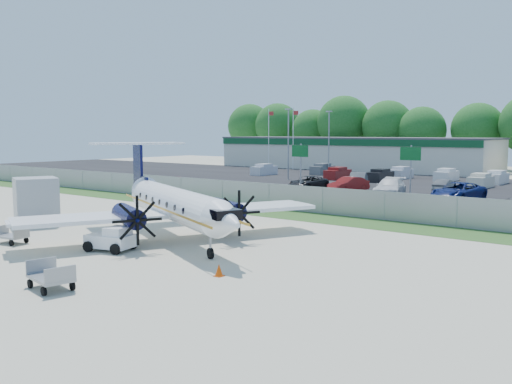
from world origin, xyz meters
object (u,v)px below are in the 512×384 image
Objects in this scene: baggage_cart_far at (51,277)px; service_container at (36,203)px; baggage_cart_near at (11,236)px; pushback_tug at (112,239)px; aircraft at (174,204)px.

service_container is (-14.73, 8.16, 0.96)m from baggage_cart_far.
service_container is (-4.76, 4.37, 1.02)m from baggage_cart_near.
pushback_tug is 1.19× the size of baggage_cart_far.
pushback_tug is 0.71× the size of service_container.
pushback_tug is at bearing -11.29° from service_container.
service_container is at bearing 168.71° from pushback_tug.
baggage_cart_far is (4.06, -6.03, -0.11)m from pushback_tug.
service_container is at bearing 151.01° from baggage_cart_far.
aircraft reaches higher than service_container.
service_container reaches higher than baggage_cart_near.
pushback_tug is at bearing 123.95° from baggage_cart_far.
aircraft is 11.20m from service_container.
baggage_cart_near is at bearing -42.55° from service_container.
baggage_cart_far is at bearing -28.99° from service_container.
service_container is (-11.02, -1.88, -0.63)m from aircraft.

